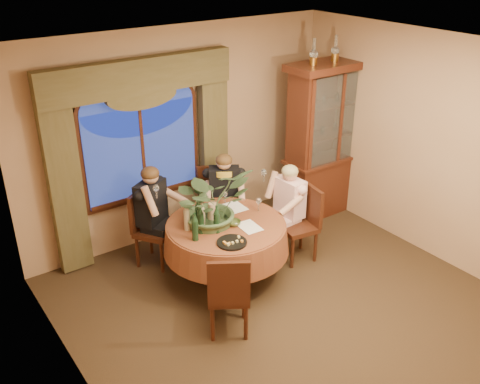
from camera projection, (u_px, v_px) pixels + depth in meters
floor at (302, 318)px, 5.83m from camera, size 5.00×5.00×0.00m
wall_back at (181, 134)px, 7.04m from camera, size 4.50×0.00×4.50m
wall_right at (449, 154)px, 6.39m from camera, size 0.00×5.00×5.00m
ceiling at (318, 60)px, 4.60m from camera, size 5.00×5.00×0.00m
window at (142, 152)px, 6.72m from camera, size 1.62×0.10×1.32m
arched_transom at (137, 92)px, 6.38m from camera, size 1.60×0.06×0.44m
drapery_left at (65, 182)px, 6.20m from camera, size 0.38×0.14×2.32m
drapery_right at (213, 145)px, 7.28m from camera, size 0.38×0.14×2.32m
swag_valance at (139, 76)px, 6.23m from camera, size 2.45×0.16×0.42m
dining_table at (226, 251)px, 6.36m from camera, size 1.81×1.81×0.75m
china_cabinet at (328, 140)px, 7.66m from camera, size 1.38×0.55×2.24m
oil_lamp_left at (314, 52)px, 6.89m from camera, size 0.11×0.11×0.34m
oil_lamp_center at (336, 48)px, 7.09m from camera, size 0.11×0.11×0.34m
oil_lamp_right at (356, 45)px, 7.30m from camera, size 0.11×0.11×0.34m
chair_right at (298, 225)px, 6.71m from camera, size 0.48×0.48×0.96m
chair_back_right at (215, 205)px, 7.21m from camera, size 0.56×0.56×0.96m
chair_back at (155, 229)px, 6.61m from camera, size 0.58×0.58×0.96m
chair_front_left at (228, 292)px, 5.47m from camera, size 0.58×0.58×0.96m
person_pink at (289, 209)px, 6.83m from camera, size 0.42×0.46×1.22m
person_back at (152, 215)px, 6.59m from camera, size 0.62×0.61×1.30m
person_scarf at (224, 198)px, 7.08m from camera, size 0.60×0.59×1.26m
stoneware_vase at (213, 213)px, 6.17m from camera, size 0.13×0.13×0.25m
centerpiece_plant at (210, 176)px, 5.99m from camera, size 0.89×0.99×0.77m
olive_bowl at (234, 223)px, 6.16m from camera, size 0.16×0.16×0.05m
cheese_platter at (232, 242)px, 5.79m from camera, size 0.33×0.33×0.02m
wine_bottle_0 at (198, 212)px, 6.11m from camera, size 0.07×0.07×0.33m
wine_bottle_1 at (195, 227)px, 5.79m from camera, size 0.07×0.07×0.33m
wine_bottle_2 at (201, 220)px, 5.93m from camera, size 0.07×0.07×0.33m
wine_bottle_3 at (202, 216)px, 6.02m from camera, size 0.07×0.07×0.33m
wine_bottle_4 at (187, 217)px, 6.00m from camera, size 0.07×0.07×0.33m
wine_bottle_5 at (217, 219)px, 5.95m from camera, size 0.07×0.07×0.33m
tasting_paper_0 at (249, 227)px, 6.12m from camera, size 0.23×0.31×0.00m
tasting_paper_1 at (235, 207)px, 6.57m from camera, size 0.22×0.31×0.00m
wine_glass_person_pink at (259, 204)px, 6.44m from camera, size 0.07×0.07×0.18m
wine_glass_person_back at (188, 209)px, 6.33m from camera, size 0.07×0.07×0.18m
wine_glass_person_scarf at (225, 198)px, 6.60m from camera, size 0.07×0.07×0.18m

